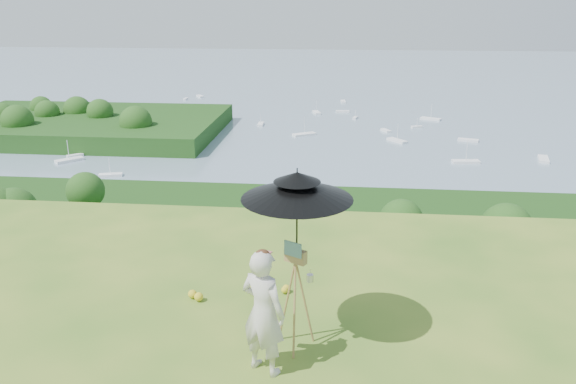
# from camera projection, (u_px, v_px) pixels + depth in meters

# --- Properties ---
(shoreline_tier) EXTENTS (170.00, 28.00, 8.00)m
(shoreline_tier) POSITION_uv_depth(u_px,v_px,m) (326.00, 271.00, 87.55)
(shoreline_tier) COLOR #656051
(shoreline_tier) RESTS_ON bay_water
(bay_water) EXTENTS (700.00, 700.00, 0.00)m
(bay_water) POSITION_uv_depth(u_px,v_px,m) (339.00, 93.00, 242.20)
(bay_water) COLOR gray
(bay_water) RESTS_ON ground
(peninsula) EXTENTS (90.00, 60.00, 12.00)m
(peninsula) POSITION_uv_depth(u_px,v_px,m) (84.00, 117.00, 167.43)
(peninsula) COLOR #15350E
(peninsula) RESTS_ON bay_water
(slope_trees) EXTENTS (110.00, 50.00, 6.00)m
(slope_trees) POSITION_uv_depth(u_px,v_px,m) (316.00, 263.00, 43.08)
(slope_trees) COLOR #1C4E17
(slope_trees) RESTS_ON forest_slope
(harbor_town) EXTENTS (110.00, 22.00, 5.00)m
(harbor_town) POSITION_uv_depth(u_px,v_px,m) (327.00, 233.00, 85.44)
(harbor_town) COLOR silver
(harbor_town) RESTS_ON shoreline_tier
(moored_boats) EXTENTS (140.00, 140.00, 0.70)m
(moored_boats) POSITION_uv_depth(u_px,v_px,m) (294.00, 132.00, 168.88)
(moored_boats) COLOR white
(moored_boats) RESTS_ON bay_water
(painter) EXTENTS (0.68, 0.60, 1.56)m
(painter) POSITION_uv_depth(u_px,v_px,m) (263.00, 312.00, 6.43)
(painter) COLOR silver
(painter) RESTS_ON ground
(field_easel) EXTENTS (0.76, 0.76, 1.47)m
(field_easel) POSITION_uv_depth(u_px,v_px,m) (295.00, 295.00, 6.90)
(field_easel) COLOR #A57B45
(field_easel) RESTS_ON ground
(sun_umbrella) EXTENTS (1.63, 1.63, 1.15)m
(sun_umbrella) POSITION_uv_depth(u_px,v_px,m) (297.00, 215.00, 6.59)
(sun_umbrella) COLOR black
(sun_umbrella) RESTS_ON field_easel
(painter_cap) EXTENTS (0.27, 0.28, 0.10)m
(painter_cap) POSITION_uv_depth(u_px,v_px,m) (262.00, 254.00, 6.19)
(painter_cap) COLOR #D67577
(painter_cap) RESTS_ON painter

